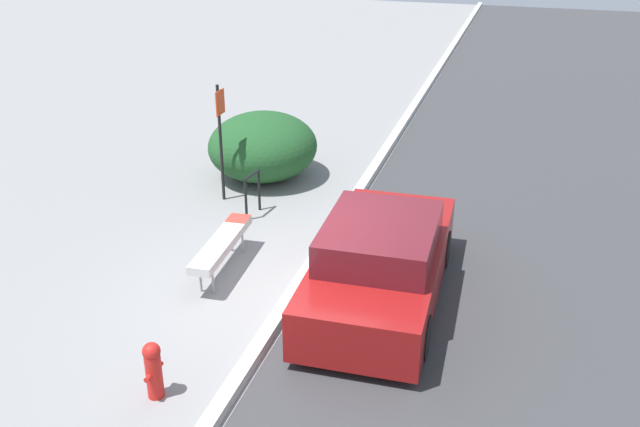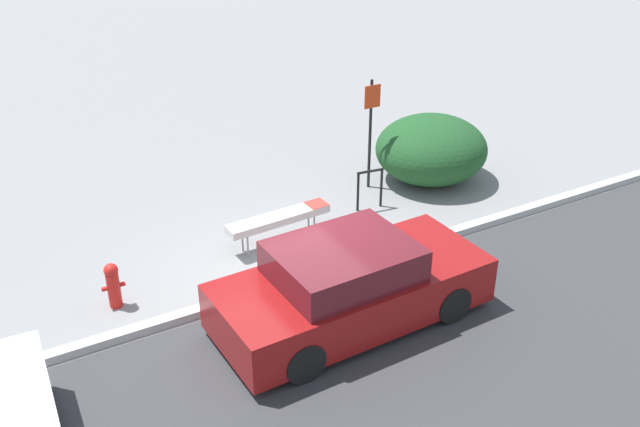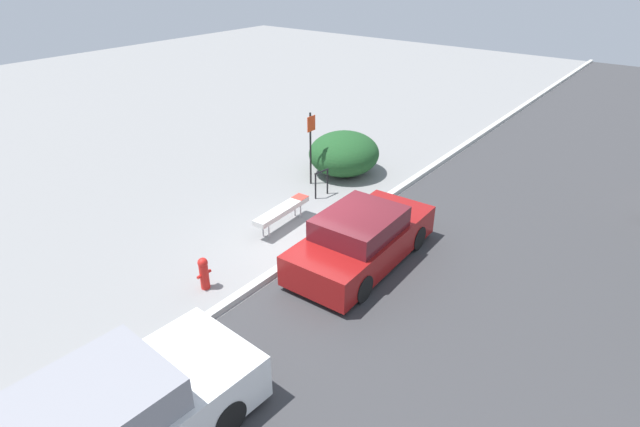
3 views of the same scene
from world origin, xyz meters
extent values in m
plane|color=gray|center=(0.00, 0.00, 0.00)|extent=(60.00, 60.00, 0.00)
cube|color=#B7B7B2|center=(0.00, 0.00, 0.07)|extent=(60.00, 0.20, 0.13)
cylinder|color=#99999E|center=(-0.17, 1.20, 0.21)|extent=(0.04, 0.04, 0.43)
cylinder|color=#99999E|center=(1.20, 1.28, 0.21)|extent=(0.04, 0.04, 0.43)
cylinder|color=#99999E|center=(-0.18, 1.39, 0.21)|extent=(0.04, 0.04, 0.43)
cylinder|color=#99999E|center=(1.18, 1.47, 0.21)|extent=(0.04, 0.04, 0.43)
cube|color=silver|center=(0.51, 1.34, 0.50)|extent=(1.97, 0.47, 0.14)
cube|color=red|center=(1.30, 1.38, 0.57)|extent=(0.38, 0.37, 0.01)
cylinder|color=black|center=(2.40, 1.70, 0.40)|extent=(0.05, 0.05, 0.80)
cylinder|color=black|center=(2.89, 1.63, 0.40)|extent=(0.05, 0.05, 0.80)
cylinder|color=black|center=(2.64, 1.67, 0.80)|extent=(0.55, 0.12, 0.05)
cylinder|color=black|center=(3.16, 2.49, 1.15)|extent=(0.06, 0.06, 2.30)
cube|color=red|center=(3.16, 2.45, 1.97)|extent=(0.36, 0.02, 0.46)
cylinder|color=red|center=(-2.57, 0.85, 0.30)|extent=(0.20, 0.20, 0.60)
sphere|color=red|center=(-2.57, 0.85, 0.66)|extent=(0.22, 0.22, 0.22)
cylinder|color=red|center=(-2.71, 0.85, 0.36)|extent=(0.08, 0.07, 0.07)
cylinder|color=red|center=(-2.43, 0.85, 0.36)|extent=(0.08, 0.07, 0.07)
ellipsoid|color=#1E4C23|center=(4.48, 2.16, 0.69)|extent=(2.36, 2.26, 1.38)
cylinder|color=black|center=(1.68, -0.43, 0.30)|extent=(0.61, 0.20, 0.60)
cylinder|color=black|center=(1.72, -2.01, 0.30)|extent=(0.61, 0.20, 0.60)
cylinder|color=black|center=(-0.88, -0.51, 0.30)|extent=(0.61, 0.20, 0.60)
cylinder|color=black|center=(-0.83, -2.09, 0.30)|extent=(0.61, 0.20, 0.60)
cube|color=maroon|center=(0.42, -1.26, 0.50)|extent=(4.17, 1.84, 0.72)
cube|color=#59171F|center=(0.26, -1.26, 1.09)|extent=(2.02, 1.60, 0.50)
camera|label=1|loc=(-8.62, -3.06, 5.65)|focal=40.00mm
camera|label=2|loc=(-4.30, -8.64, 6.50)|focal=40.00mm
camera|label=3|loc=(-8.08, -6.58, 6.54)|focal=28.00mm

